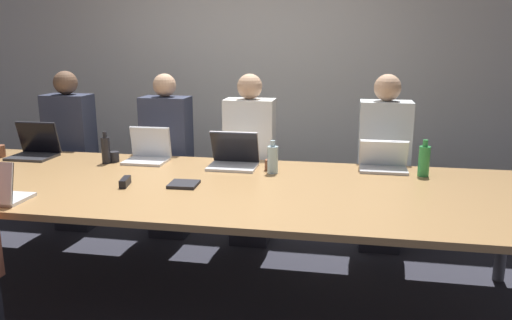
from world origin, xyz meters
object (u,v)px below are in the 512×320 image
(laptop_far_center, at_px, (234,157))
(person_far_right, at_px, (383,167))
(laptop_far_right, at_px, (383,161))
(stapler, at_px, (125,182))
(bottle_far_center, at_px, (273,159))
(bottle_far_right, at_px, (424,161))
(cup_far_midleft, at_px, (114,157))
(cup_far_center, at_px, (270,165))
(laptop_far_midleft, at_px, (148,151))
(bottle_far_midleft, at_px, (106,150))
(person_far_left, at_px, (72,154))
(laptop_far_left, at_px, (35,147))
(cup_far_left, at_px, (0,151))
(person_far_midleft, at_px, (168,160))
(person_far_center, at_px, (250,164))

(laptop_far_center, distance_m, person_far_right, 1.22)
(laptop_far_right, relative_size, stapler, 2.18)
(person_far_right, bearing_deg, bottle_far_center, -141.85)
(person_far_right, distance_m, bottle_far_right, 0.60)
(person_far_right, relative_size, cup_far_midleft, 17.88)
(bottle_far_center, bearing_deg, cup_far_center, 112.13)
(laptop_far_center, bearing_deg, laptop_far_right, 5.29)
(laptop_far_midleft, height_order, bottle_far_midleft, laptop_far_midleft)
(bottle_far_center, bearing_deg, person_far_left, 161.81)
(laptop_far_midleft, bearing_deg, cup_far_midleft, -163.07)
(cup_far_center, bearing_deg, laptop_far_left, 177.46)
(cup_far_left, bearing_deg, bottle_far_midleft, -2.61)
(person_far_left, bearing_deg, laptop_far_midleft, -25.75)
(person_far_right, height_order, stapler, person_far_right)
(person_far_right, xyz_separation_m, person_far_midleft, (-1.80, -0.02, -0.01))
(laptop_far_center, height_order, cup_far_midleft, laptop_far_center)
(person_far_midleft, bearing_deg, laptop_far_right, -12.15)
(person_far_midleft, bearing_deg, stapler, -83.88)
(cup_far_center, xyz_separation_m, bottle_far_right, (1.06, 0.03, 0.07))
(bottle_far_center, bearing_deg, bottle_far_right, 6.10)
(laptop_far_left, xyz_separation_m, bottle_far_midleft, (0.66, -0.10, 0.03))
(cup_far_midleft, xyz_separation_m, bottle_far_midleft, (-0.04, -0.05, 0.06))
(stapler, bearing_deg, person_far_midleft, 85.02)
(cup_far_center, relative_size, person_far_right, 0.05)
(laptop_far_left, distance_m, stapler, 1.24)
(laptop_far_left, distance_m, laptop_far_right, 2.71)
(laptop_far_left, xyz_separation_m, stapler, (1.06, -0.64, -0.05))
(laptop_far_right, bearing_deg, laptop_far_left, -178.67)
(cup_far_center, height_order, cup_far_midleft, cup_far_midleft)
(cup_far_left, xyz_separation_m, laptop_far_right, (2.99, 0.12, 0.02))
(bottle_far_center, height_order, bottle_far_midleft, bottle_far_midleft)
(laptop_far_left, xyz_separation_m, cup_far_center, (1.91, -0.08, -0.04))
(person_far_center, relative_size, person_far_right, 1.00)
(laptop_far_center, xyz_separation_m, cup_far_midleft, (-0.94, -0.01, -0.04))
(person_far_center, bearing_deg, stapler, -120.27)
(bottle_far_right, xyz_separation_m, laptop_far_midleft, (-2.03, 0.08, -0.03))
(laptop_far_left, height_order, person_far_center, person_far_center)
(person_far_left, height_order, laptop_far_center, person_far_left)
(person_far_center, xyz_separation_m, person_far_midleft, (-0.73, 0.04, -0.01))
(bottle_far_center, bearing_deg, bottle_far_midleft, 177.22)
(stapler, bearing_deg, cup_far_center, 22.05)
(bottle_far_center, bearing_deg, person_far_right, 38.15)
(cup_far_center, relative_size, bottle_far_midleft, 0.32)
(laptop_far_right, bearing_deg, person_far_right, 85.97)
(laptop_far_left, distance_m, person_far_right, 2.78)
(bottle_far_center, bearing_deg, person_far_center, 115.69)
(bottle_far_right, bearing_deg, bottle_far_center, -173.90)
(laptop_far_left, distance_m, bottle_far_center, 1.95)
(laptop_far_right, height_order, person_far_midleft, person_far_midleft)
(cup_far_center, height_order, laptop_far_midleft, laptop_far_midleft)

